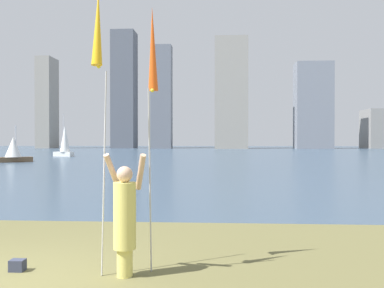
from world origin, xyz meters
TOP-DOWN VIEW (x-y plane):
  - ground at (0.00, 50.95)m, footprint 120.00×138.00m
  - person at (1.87, 0.39)m, footprint 0.68×0.51m
  - kite_flag_left at (1.51, 0.22)m, footprint 0.16×0.62m
  - kite_flag_right at (2.23, 0.82)m, footprint 0.16×0.56m
  - bag at (0.11, 0.54)m, footprint 0.22×0.18m
  - sailboat_2 at (-15.03, 44.29)m, footprint 2.48×1.49m
  - sailboat_3 at (-15.13, 31.77)m, footprint 2.80×2.36m
  - skyline_tower_0 at (-35.36, 89.27)m, footprint 3.24×5.85m
  - skyline_tower_1 at (-18.23, 91.03)m, footprint 5.14×5.45m
  - skyline_tower_2 at (-9.33, 87.80)m, footprint 4.44×3.39m
  - skyline_tower_3 at (5.68, 87.59)m, footprint 6.91×7.46m
  - skyline_tower_4 at (23.20, 88.32)m, footprint 7.65×5.22m
  - skyline_tower_5 at (37.69, 92.45)m, footprint 4.79×7.93m

SIDE VIEW (x-z plane):
  - ground at x=0.00m, z-range -0.12..0.00m
  - bag at x=0.11m, z-range 0.00..0.18m
  - person at x=1.87m, z-range -0.02..1.85m
  - sailboat_3 at x=-15.13m, z-range -0.58..2.72m
  - sailboat_2 at x=-15.03m, z-range -0.84..4.21m
  - kite_flag_right at x=2.23m, z-range 1.33..5.53m
  - kite_flag_left at x=1.51m, z-range 1.45..5.75m
  - skyline_tower_5 at x=37.69m, z-range 0.00..8.55m
  - skyline_tower_4 at x=23.20m, z-range 0.00..18.30m
  - skyline_tower_0 at x=-35.36m, z-range 0.00..20.20m
  - skyline_tower_2 at x=-9.33m, z-range 0.00..22.28m
  - skyline_tower_3 at x=5.68m, z-range 0.00..23.44m
  - skyline_tower_1 at x=-18.23m, z-range 0.00..26.21m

